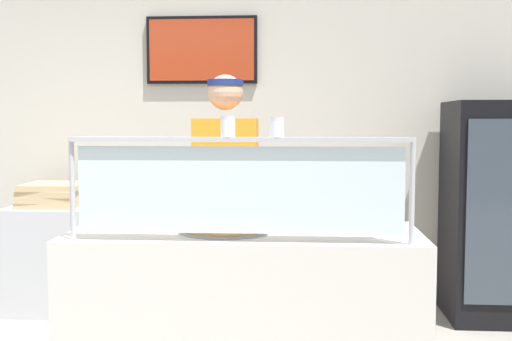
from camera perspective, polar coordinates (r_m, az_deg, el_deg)
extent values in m
cube|color=beige|center=(5.25, 1.15, 3.02)|extent=(6.10, 0.08, 2.70)
cube|color=black|center=(5.28, -4.90, 10.76)|extent=(0.91, 0.04, 0.55)
cube|color=#B23819|center=(5.26, -4.94, 10.78)|extent=(0.86, 0.01, 0.50)
cube|color=silver|center=(3.22, -1.00, -13.84)|extent=(1.70, 0.69, 0.95)
cylinder|color=#B2B5BC|center=(2.95, -16.22, -1.58)|extent=(0.02, 0.02, 0.47)
cylinder|color=#B2B5BC|center=(2.81, 13.88, -1.84)|extent=(0.02, 0.02, 0.47)
cube|color=silver|center=(2.78, -1.55, -1.77)|extent=(1.44, 0.01, 0.39)
cube|color=#B2B5BC|center=(2.77, -1.56, 2.82)|extent=(1.50, 0.06, 0.02)
cylinder|color=#9EA0A8|center=(3.10, -2.78, -5.35)|extent=(0.47, 0.47, 0.01)
cylinder|color=tan|center=(3.10, -2.78, -5.07)|extent=(0.45, 0.45, 0.02)
cylinder|color=#D65B2D|center=(3.10, -2.78, -4.86)|extent=(0.39, 0.39, 0.01)
cube|color=#ADAFB7|center=(3.08, -3.72, -4.79)|extent=(0.14, 0.29, 0.01)
cylinder|color=white|center=(2.77, -2.54, 3.80)|extent=(0.06, 0.06, 0.07)
cylinder|color=white|center=(2.77, -2.54, 3.56)|extent=(0.05, 0.05, 0.05)
cylinder|color=silver|center=(2.77, -2.55, 4.75)|extent=(0.06, 0.06, 0.02)
cylinder|color=white|center=(2.76, 1.90, 3.75)|extent=(0.06, 0.06, 0.07)
cylinder|color=red|center=(2.76, 1.90, 3.53)|extent=(0.06, 0.06, 0.05)
cylinder|color=silver|center=(2.75, 1.90, 4.67)|extent=(0.06, 0.06, 0.02)
cylinder|color=#23232D|center=(3.93, -4.32, -10.42)|extent=(0.13, 0.13, 0.95)
cylinder|color=#23232D|center=(3.91, -1.08, -10.50)|extent=(0.13, 0.13, 0.95)
cube|color=orange|center=(3.79, -2.75, 0.55)|extent=(0.38, 0.21, 0.55)
sphere|color=tan|center=(3.79, -2.77, 7.05)|extent=(0.21, 0.21, 0.21)
cylinder|color=navy|center=(3.79, -2.78, 7.92)|extent=(0.21, 0.21, 0.04)
cylinder|color=tan|center=(3.57, -0.29, -1.24)|extent=(0.08, 0.34, 0.08)
cube|color=black|center=(5.07, 20.94, -3.41)|extent=(0.74, 0.65, 1.63)
cylinder|color=green|center=(4.79, 19.63, -2.83)|extent=(0.06, 0.06, 0.20)
cylinder|color=red|center=(4.84, 21.74, -2.81)|extent=(0.06, 0.06, 0.20)
cube|color=#B7BABF|center=(5.24, -17.57, -7.55)|extent=(0.70, 0.55, 0.82)
cube|color=tan|center=(5.17, -17.77, -2.84)|extent=(0.45, 0.45, 0.04)
cube|color=tan|center=(5.16, -17.78, -2.35)|extent=(0.44, 0.44, 0.04)
cube|color=tan|center=(5.16, -17.77, -1.85)|extent=(0.46, 0.46, 0.04)
cube|color=tan|center=(5.15, -17.69, -1.36)|extent=(0.45, 0.45, 0.05)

